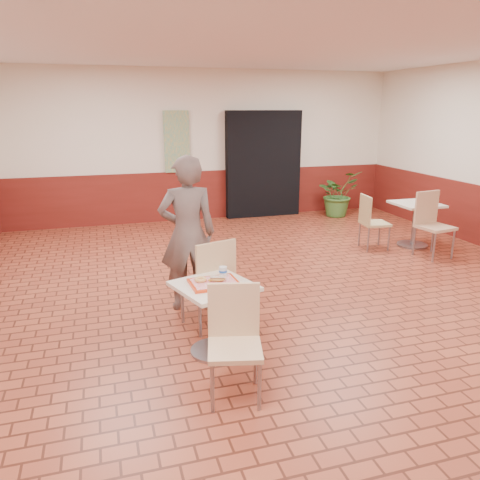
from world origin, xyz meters
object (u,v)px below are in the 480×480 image
object	(u,v)px
customer	(188,234)
chair_second_front	(431,221)
chair_main_front	(234,336)
paper_cup	(223,271)
potted_plant	(338,194)
chair_second_left	(371,219)
serving_tray	(214,283)
chair_main_back	(211,280)
long_john_donut	(217,279)
ring_donut	(201,280)
main_table	(214,307)
second_table	(415,217)

from	to	relation	value
customer	chair_second_front	distance (m)	4.10
chair_main_front	customer	distance (m)	1.83
paper_cup	potted_plant	xyz separation A→B (m)	(3.78, 4.79, -0.28)
chair_second_left	chair_second_front	world-z (taller)	chair_second_front
serving_tray	chair_second_front	distance (m)	4.43
chair_main_back	potted_plant	distance (m)	5.82
long_john_donut	potted_plant	distance (m)	6.25
serving_tray	potted_plant	bearing A→B (deg)	51.52
customer	paper_cup	world-z (taller)	customer
ring_donut	chair_second_left	distance (m)	4.24
paper_cup	chair_main_back	bearing A→B (deg)	94.84
customer	paper_cup	size ratio (longest dim) A/B	18.50
paper_cup	main_table	bearing A→B (deg)	-136.12
main_table	paper_cup	distance (m)	0.34
chair_main_front	chair_main_back	size ratio (longest dim) A/B	0.93
main_table	chair_second_front	world-z (taller)	chair_second_front
chair_main_front	ring_donut	distance (m)	0.77
chair_second_front	chair_main_front	bearing A→B (deg)	-154.59
chair_main_front	chair_second_left	xyz separation A→B (m)	(3.27, 3.26, -0.01)
main_table	potted_plant	size ratio (longest dim) A/B	0.71
ring_donut	chair_second_front	xyz separation A→B (m)	(4.07, 1.94, -0.17)
chair_main_back	second_table	bearing A→B (deg)	-170.37
chair_main_back	paper_cup	distance (m)	0.45
serving_tray	potted_plant	world-z (taller)	potted_plant
chair_main_back	chair_second_left	xyz separation A→B (m)	(3.18, 2.08, -0.05)
main_table	ring_donut	world-z (taller)	ring_donut
paper_cup	second_table	bearing A→B (deg)	31.33
main_table	chair_main_front	distance (m)	0.68
chair_main_back	potted_plant	xyz separation A→B (m)	(3.82, 4.40, -0.06)
customer	second_table	bearing A→B (deg)	-157.39
chair_main_front	customer	world-z (taller)	customer
chair_main_front	serving_tray	distance (m)	0.71
long_john_donut	chair_second_left	distance (m)	4.15
chair_second_front	chair_second_left	bearing A→B (deg)	130.52
second_table	chair_second_front	bearing A→B (deg)	-101.11
chair_main_front	chair_second_front	distance (m)	4.77
customer	potted_plant	world-z (taller)	customer
serving_tray	ring_donut	xyz separation A→B (m)	(-0.12, 0.04, 0.03)
chair_main_front	long_john_donut	xyz separation A→B (m)	(0.03, 0.68, 0.23)
long_john_donut	chair_second_front	bearing A→B (deg)	26.78
main_table	second_table	distance (m)	4.78
customer	main_table	bearing A→B (deg)	95.51
serving_tray	potted_plant	distance (m)	6.27
chair_second_left	chair_second_front	bearing A→B (deg)	-123.52
main_table	serving_tray	distance (m)	0.24
main_table	ring_donut	xyz separation A→B (m)	(-0.12, 0.04, 0.27)
chair_second_left	serving_tray	bearing A→B (deg)	135.79
customer	paper_cup	bearing A→B (deg)	102.23
long_john_donut	serving_tray	bearing A→B (deg)	-178.45
chair_main_back	customer	world-z (taller)	customer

